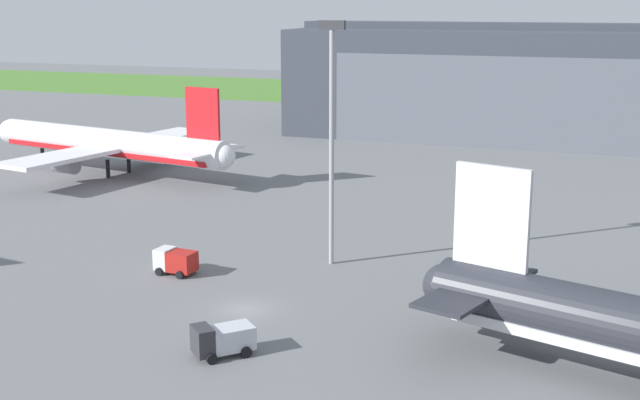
{
  "coord_description": "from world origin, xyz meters",
  "views": [
    {
      "loc": [
        27.27,
        -57.54,
        24.04
      ],
      "look_at": [
        0.2,
        17.0,
        5.23
      ],
      "focal_mm": 47.28,
      "sensor_mm": 36.0,
      "label": 1
    }
  ],
  "objects": [
    {
      "name": "airliner_far_right",
      "position": [
        -40.88,
        42.68,
        4.33
      ],
      "size": [
        43.35,
        36.47,
        13.15
      ],
      "color": "silver",
      "rests_on": "ground_plane"
    },
    {
      "name": "grass_field_strip",
      "position": [
        0.0,
        159.54,
        0.04
      ],
      "size": [
        440.0,
        56.0,
        0.08
      ],
      "primitive_type": "cube",
      "color": "#4A7D2F",
      "rests_on": "ground_plane"
    },
    {
      "name": "apron_light_mast",
      "position": [
        2.48,
        13.8,
        12.87
      ],
      "size": [
        2.4,
        0.5,
        22.35
      ],
      "color": "#99999E",
      "rests_on": "ground_plane"
    },
    {
      "name": "baggage_tug",
      "position": [
        -9.71,
        6.11,
        1.23
      ],
      "size": [
        3.82,
        2.64,
        2.26
      ],
      "color": "silver",
      "rests_on": "ground_plane"
    },
    {
      "name": "maintenance_hangar",
      "position": [
        13.25,
        97.93,
        9.66
      ],
      "size": [
        88.63,
        31.07,
        20.24
      ],
      "color": "#383D47",
      "rests_on": "ground_plane"
    },
    {
      "name": "pushback_tractor",
      "position": [
        2.3,
        -8.63,
        1.21
      ],
      "size": [
        4.34,
        4.43,
        2.33
      ],
      "color": "#2D2D33",
      "rests_on": "ground_plane"
    },
    {
      "name": "ground_plane",
      "position": [
        0.0,
        0.0,
        0.0
      ],
      "size": [
        440.0,
        440.0,
        0.0
      ],
      "primitive_type": "plane",
      "color": "slate"
    }
  ]
}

